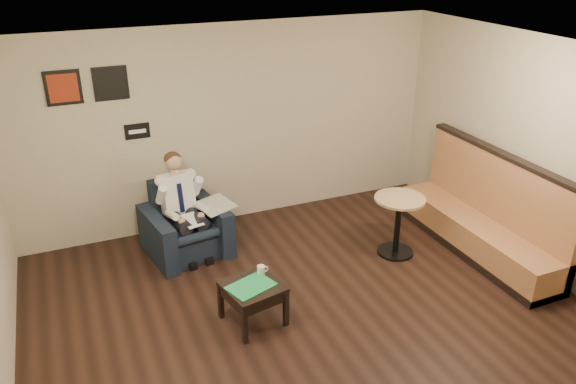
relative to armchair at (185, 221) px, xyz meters
name	(u,v)px	position (x,y,z in m)	size (l,w,h in m)	color
ground	(328,337)	(0.93, -2.26, -0.46)	(6.00, 6.00, 0.00)	black
wall_back	(233,126)	(0.93, 0.74, 0.94)	(6.00, 0.02, 2.80)	beige
wall_right	(568,170)	(3.93, -2.26, 0.94)	(0.02, 6.00, 2.80)	beige
ceiling	(338,69)	(0.93, -2.26, 2.34)	(6.00, 6.00, 0.02)	white
seating_sign	(137,131)	(-0.37, 0.73, 1.04)	(0.32, 0.02, 0.20)	black
art_print_left	(63,88)	(-1.17, 0.73, 1.69)	(0.42, 0.03, 0.42)	#A02E13
art_print_right	(111,83)	(-0.62, 0.73, 1.69)	(0.42, 0.03, 0.42)	black
armchair	(185,221)	(0.00, 0.00, 0.00)	(0.96, 0.96, 0.93)	black
seated_man	(188,213)	(0.02, -0.12, 0.17)	(0.61, 0.91, 1.27)	white
lap_papers	(192,220)	(0.04, -0.22, 0.11)	(0.21, 0.30, 0.01)	white
newspaper	(215,205)	(0.40, -0.04, 0.17)	(0.40, 0.51, 0.01)	silver
side_table	(253,303)	(0.31, -1.71, -0.23)	(0.57, 0.57, 0.47)	black
green_folder	(251,286)	(0.28, -1.73, 0.01)	(0.47, 0.33, 0.01)	green
coffee_mug	(261,270)	(0.46, -1.55, 0.05)	(0.09, 0.09, 0.10)	white
smartphone	(248,276)	(0.32, -1.53, 0.01)	(0.15, 0.07, 0.01)	black
banquette	(481,206)	(3.52, -1.45, 0.19)	(0.62, 2.58, 1.32)	#AA6F41
cafe_table	(398,226)	(2.51, -1.09, -0.06)	(0.65, 0.65, 0.80)	tan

